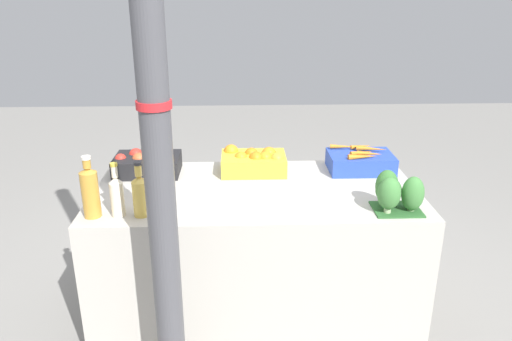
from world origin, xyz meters
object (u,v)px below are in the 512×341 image
juice_bottle_amber (90,191)px  juice_bottle_golden (140,194)px  support_pole (156,137)px  broccoli_pile (394,192)px  orange_crate (255,161)px  juice_bottle_cloudy (117,195)px  apple_crate (148,163)px  carrot_crate (361,161)px

juice_bottle_amber → juice_bottle_golden: juice_bottle_amber is taller
juice_bottle_amber → juice_bottle_golden: 0.22m
support_pole → broccoli_pile: size_ratio=10.94×
orange_crate → juice_bottle_cloudy: juice_bottle_cloudy is taller
juice_bottle_amber → broccoli_pile: bearing=0.5°
juice_bottle_cloudy → broccoli_pile: bearing=0.6°
apple_crate → carrot_crate: 1.19m
broccoli_pile → juice_bottle_amber: size_ratio=0.77×
support_pole → orange_crate: (0.38, 0.88, -0.42)m
orange_crate → juice_bottle_golden: (-0.53, -0.54, 0.04)m
carrot_crate → orange_crate: bearing=-180.0°
orange_crate → juice_bottle_amber: bearing=-144.4°
apple_crate → broccoli_pile: 1.33m
carrot_crate → juice_bottle_golden: (-1.13, -0.54, 0.05)m
support_pole → broccoli_pile: support_pole is taller
apple_crate → juice_bottle_cloudy: 0.54m
broccoli_pile → juice_bottle_amber: bearing=-179.5°
apple_crate → juice_bottle_cloudy: (-0.05, -0.54, 0.05)m
juice_bottle_cloudy → apple_crate: bearing=85.2°
juice_bottle_cloudy → juice_bottle_golden: size_ratio=0.98×
apple_crate → juice_bottle_cloudy: bearing=-94.8°
orange_crate → carrot_crate: bearing=0.0°
broccoli_pile → apple_crate: bearing=156.7°
broccoli_pile → orange_crate: bearing=140.0°
support_pole → carrot_crate: (0.98, 0.88, -0.42)m
orange_crate → juice_bottle_amber: juice_bottle_amber is taller
carrot_crate → juice_bottle_amber: bearing=-158.2°
support_pole → juice_bottle_cloudy: size_ratio=9.53×
support_pole → orange_crate: size_ratio=6.85×
support_pole → carrot_crate: size_ratio=6.85×
juice_bottle_amber → orange_crate: bearing=35.6°
carrot_crate → support_pole: bearing=-138.1°
support_pole → broccoli_pile: 1.14m
orange_crate → carrot_crate: (0.60, 0.00, -0.01)m
orange_crate → support_pole: bearing=-113.6°
apple_crate → juice_bottle_amber: bearing=-106.7°
juice_bottle_golden → broccoli_pile: bearing=0.6°
juice_bottle_golden → juice_bottle_cloudy: bearing=-180.0°
carrot_crate → broccoli_pile: bearing=-86.6°
apple_crate → orange_crate: bearing=0.2°
apple_crate → juice_bottle_amber: juice_bottle_amber is taller
orange_crate → juice_bottle_cloudy: bearing=-139.7°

